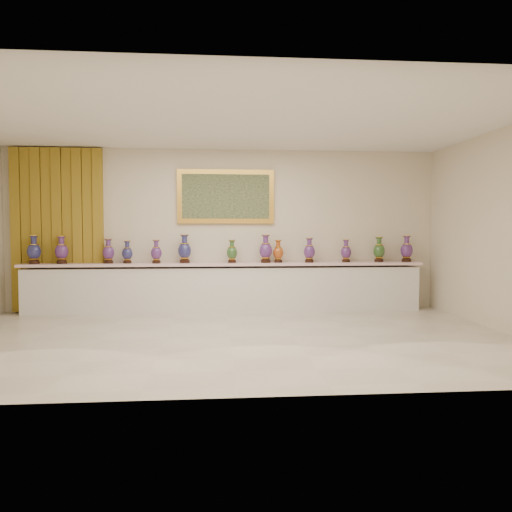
# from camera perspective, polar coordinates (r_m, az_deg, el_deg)

# --- Properties ---
(ground) EXTENTS (8.00, 8.00, 0.00)m
(ground) POSITION_cam_1_polar(r_m,az_deg,el_deg) (7.05, -3.05, -9.31)
(ground) COLOR beige
(ground) RESTS_ON ground
(room) EXTENTS (8.00, 8.00, 8.00)m
(room) POSITION_cam_1_polar(r_m,az_deg,el_deg) (9.61, -18.93, 3.42)
(room) COLOR beige
(room) RESTS_ON ground
(counter) EXTENTS (7.28, 0.48, 0.90)m
(counter) POSITION_cam_1_polar(r_m,az_deg,el_deg) (9.21, -3.52, -3.64)
(counter) COLOR white
(counter) RESTS_ON ground
(vase_0) EXTENTS (0.28, 0.28, 0.51)m
(vase_0) POSITION_cam_1_polar(r_m,az_deg,el_deg) (9.65, -24.04, 0.52)
(vase_0) COLOR black
(vase_0) RESTS_ON counter
(vase_1) EXTENTS (0.27, 0.27, 0.50)m
(vase_1) POSITION_cam_1_polar(r_m,az_deg,el_deg) (9.55, -21.33, 0.52)
(vase_1) COLOR black
(vase_1) RESTS_ON counter
(vase_2) EXTENTS (0.27, 0.27, 0.44)m
(vase_2) POSITION_cam_1_polar(r_m,az_deg,el_deg) (9.37, -16.51, 0.41)
(vase_2) COLOR black
(vase_2) RESTS_ON counter
(vase_3) EXTENTS (0.24, 0.24, 0.41)m
(vase_3) POSITION_cam_1_polar(r_m,az_deg,el_deg) (9.30, -14.50, 0.32)
(vase_3) COLOR black
(vase_3) RESTS_ON counter
(vase_4) EXTENTS (0.22, 0.22, 0.42)m
(vase_4) POSITION_cam_1_polar(r_m,az_deg,el_deg) (9.16, -11.33, 0.36)
(vase_4) COLOR black
(vase_4) RESTS_ON counter
(vase_5) EXTENTS (0.31, 0.31, 0.52)m
(vase_5) POSITION_cam_1_polar(r_m,az_deg,el_deg) (9.17, -8.16, 0.67)
(vase_5) COLOR black
(vase_5) RESTS_ON counter
(vase_6) EXTENTS (0.25, 0.25, 0.42)m
(vase_6) POSITION_cam_1_polar(r_m,az_deg,el_deg) (9.14, -2.76, 0.40)
(vase_6) COLOR black
(vase_6) RESTS_ON counter
(vase_7) EXTENTS (0.30, 0.30, 0.52)m
(vase_7) POSITION_cam_1_polar(r_m,az_deg,el_deg) (9.16, 1.11, 0.68)
(vase_7) COLOR black
(vase_7) RESTS_ON counter
(vase_8) EXTENTS (0.20, 0.20, 0.42)m
(vase_8) POSITION_cam_1_polar(r_m,az_deg,el_deg) (9.20, 2.55, 0.42)
(vase_8) COLOR black
(vase_8) RESTS_ON counter
(vase_9) EXTENTS (0.28, 0.28, 0.46)m
(vase_9) POSITION_cam_1_polar(r_m,az_deg,el_deg) (9.28, 6.11, 0.53)
(vase_9) COLOR black
(vase_9) RESTS_ON counter
(vase_10) EXTENTS (0.20, 0.20, 0.42)m
(vase_10) POSITION_cam_1_polar(r_m,az_deg,el_deg) (9.49, 10.24, 0.46)
(vase_10) COLOR black
(vase_10) RESTS_ON counter
(vase_11) EXTENTS (0.24, 0.24, 0.47)m
(vase_11) POSITION_cam_1_polar(r_m,az_deg,el_deg) (9.68, 13.88, 0.61)
(vase_11) COLOR black
(vase_11) RESTS_ON counter
(vase_12) EXTENTS (0.24, 0.24, 0.50)m
(vase_12) POSITION_cam_1_polar(r_m,az_deg,el_deg) (9.83, 16.83, 0.66)
(vase_12) COLOR black
(vase_12) RESTS_ON counter
(label_card) EXTENTS (0.10, 0.06, 0.00)m
(label_card) POSITION_cam_1_polar(r_m,az_deg,el_deg) (9.13, -13.18, -0.85)
(label_card) COLOR white
(label_card) RESTS_ON counter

